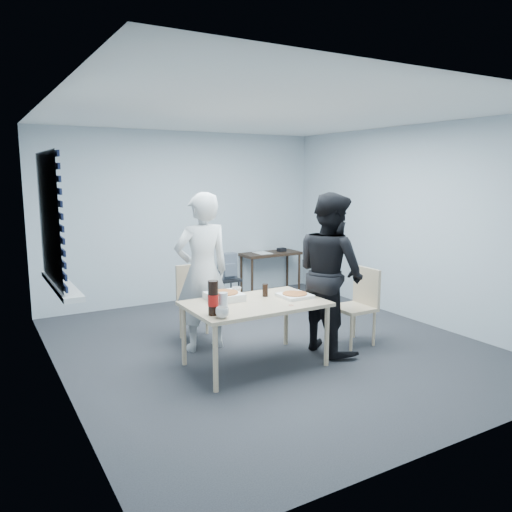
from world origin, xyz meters
TOP-DOWN VIEW (x-y plane):
  - room at (-2.20, 0.40)m, footprint 5.00×5.00m
  - dining_table at (-0.44, -0.44)m, footprint 1.38×0.88m
  - chair_far at (-0.61, 0.67)m, footprint 0.42×0.42m
  - chair_right at (0.96, -0.44)m, footprint 0.42×0.42m
  - person_white at (-0.69, 0.29)m, footprint 0.65×0.42m
  - person_black at (0.51, -0.45)m, footprint 0.47×0.86m
  - side_table at (1.43, 2.28)m, footprint 1.00×0.44m
  - stool at (0.32, 1.68)m, footprint 0.33×0.33m
  - backpack at (0.32, 1.67)m, footprint 0.27×0.19m
  - pizza_box_a at (-0.67, -0.20)m, footprint 0.34×0.34m
  - pizza_box_b at (0.03, -0.47)m, footprint 0.31×0.31m
  - mug_a at (-0.98, -0.77)m, footprint 0.17×0.17m
  - mug_b at (-0.47, -0.10)m, footprint 0.10×0.10m
  - cola_glass at (-0.22, -0.28)m, footprint 0.07×0.07m
  - soda_bottle at (-1.00, -0.64)m, footprint 0.10×0.10m
  - plastic_cups at (-0.90, -0.65)m, footprint 0.11×0.11m
  - rubber_band at (-0.19, -0.73)m, footprint 0.05×0.05m
  - papers at (1.28, 2.30)m, footprint 0.34×0.38m
  - black_box at (1.65, 2.28)m, footprint 0.16×0.13m

SIDE VIEW (x-z plane):
  - stool at x=0.32m, z-range 0.12..0.57m
  - chair_far at x=-0.61m, z-range 0.07..0.96m
  - chair_right at x=0.96m, z-range 0.07..0.96m
  - side_table at x=1.43m, z-range 0.25..0.92m
  - dining_table at x=-0.44m, z-range 0.28..0.95m
  - backpack at x=0.32m, z-range 0.45..0.82m
  - papers at x=1.28m, z-range 0.67..0.67m
  - rubber_band at x=-0.19m, z-range 0.67..0.68m
  - pizza_box_b at x=0.03m, z-range 0.67..0.72m
  - black_box at x=1.65m, z-range 0.67..0.72m
  - pizza_box_a at x=-0.67m, z-range 0.67..0.76m
  - mug_b at x=-0.47m, z-range 0.67..0.77m
  - mug_a at x=-0.98m, z-range 0.67..0.77m
  - cola_glass at x=-0.22m, z-range 0.67..0.81m
  - plastic_cups at x=-0.90m, z-range 0.67..0.87m
  - soda_bottle at x=-1.00m, z-range 0.67..0.99m
  - person_white at x=-0.69m, z-range 0.00..1.77m
  - person_black at x=0.51m, z-range 0.00..1.77m
  - room at x=-2.20m, z-range -1.06..3.94m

